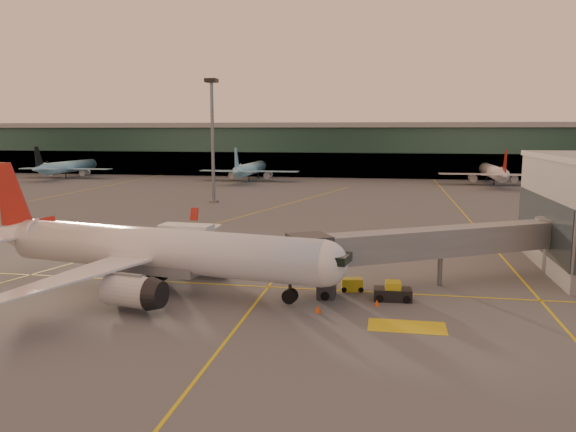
% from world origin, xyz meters
% --- Properties ---
extents(ground, '(600.00, 600.00, 0.00)m').
position_xyz_m(ground, '(0.00, 0.00, 0.00)').
color(ground, '#4C4F54').
rests_on(ground, ground).
extents(taxi_markings, '(100.12, 173.00, 0.01)m').
position_xyz_m(taxi_markings, '(-7.32, 44.49, 0.01)').
color(taxi_markings, gold).
rests_on(taxi_markings, ground).
extents(terminal, '(400.00, 20.00, 17.60)m').
position_xyz_m(terminal, '(0.00, 141.79, 8.76)').
color(terminal, '#19382D').
rests_on(terminal, ground).
extents(mast_west_near, '(2.40, 2.40, 25.60)m').
position_xyz_m(mast_west_near, '(-20.00, 66.00, 14.86)').
color(mast_west_near, slate).
rests_on(mast_west_near, ground).
extents(distant_aircraft_row, '(225.00, 34.00, 13.00)m').
position_xyz_m(distant_aircraft_row, '(-53.75, 118.00, 0.00)').
color(distant_aircraft_row, '#89CDE6').
rests_on(distant_aircraft_row, ground).
extents(main_airplane, '(39.12, 35.48, 11.85)m').
position_xyz_m(main_airplane, '(-5.74, 1.82, 3.85)').
color(main_airplane, white).
rests_on(main_airplane, ground).
extents(jet_bridge, '(29.08, 18.59, 5.86)m').
position_xyz_m(jet_bridge, '(22.79, 9.49, 4.11)').
color(jet_bridge, slate).
rests_on(jet_bridge, ground).
extents(catering_truck, '(6.08, 3.07, 4.59)m').
position_xyz_m(catering_truck, '(-6.04, 12.56, 2.61)').
color(catering_truck, '#A31718').
rests_on(catering_truck, ground).
extents(gpu_cart, '(2.21, 1.55, 1.19)m').
position_xyz_m(gpu_cart, '(13.12, 5.14, 0.58)').
color(gpu_cart, gold).
rests_on(gpu_cart, ground).
extents(pushback_tug, '(3.43, 1.98, 1.72)m').
position_xyz_m(pushback_tug, '(16.92, 2.79, 0.70)').
color(pushback_tug, black).
rests_on(pushback_tug, ground).
extents(cone_nose, '(0.44, 0.44, 0.56)m').
position_xyz_m(cone_nose, '(15.56, 0.90, 0.27)').
color(cone_nose, '#E64A0C').
rests_on(cone_nose, ground).
extents(cone_wing_left, '(0.43, 0.43, 0.55)m').
position_xyz_m(cone_wing_left, '(-5.23, 17.79, 0.26)').
color(cone_wing_left, '#E64A0C').
rests_on(cone_wing_left, ground).
extents(cone_fwd, '(0.51, 0.51, 0.64)m').
position_xyz_m(cone_fwd, '(10.76, -1.80, 0.31)').
color(cone_fwd, '#E64A0C').
rests_on(cone_fwd, ground).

